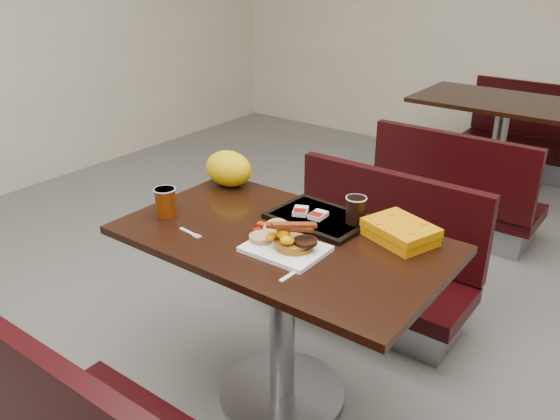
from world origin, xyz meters
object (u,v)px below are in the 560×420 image
Objects in this scene: knife at (297,271)px; tray at (320,218)px; table_near at (282,321)px; coffee_cup_near at (166,202)px; clamshell at (400,232)px; platter at (286,249)px; pancake_stack at (294,244)px; hashbrown_sleeve_left at (301,211)px; hashbrown_sleeve_right at (318,215)px; table_far at (497,152)px; bench_far_n at (525,131)px; coffee_cup_far at (356,210)px; paper_bag at (229,168)px; fork at (187,231)px; bench_far_s at (461,182)px; bench_near_n at (369,256)px.

tray reaches higher than knife.
tray reaches higher than table_near.
clamshell is at bearing 23.32° from coffee_cup_near.
platter is 2.04× the size of pancake_stack.
table_near is 0.42m from pancake_stack.
hashbrown_sleeve_left is (-0.23, 0.34, 0.03)m from knife.
hashbrown_sleeve_right is at bearing 105.03° from pancake_stack.
table_far is 4.46× the size of platter.
coffee_cup_far is at bearing -86.80° from bench_far_n.
table_near is at bearing -126.88° from coffee_cup_far.
tray is 0.53m from paper_bag.
knife reaches higher than table_near.
fork reaches higher than bench_far_n.
bench_far_n is (0.00, 0.70, -0.02)m from table_far.
table_near is 1.20× the size of bench_far_n.
hashbrown_sleeve_right is (-0.07, 0.25, -0.00)m from pancake_stack.
fork is at bearing -98.26° from bench_far_s.
bench_near_n is 8.88× the size of fork.
bench_far_n is at bearing 90.00° from table_far.
knife is 0.38m from hashbrown_sleeve_right.
bench_far_n is 8.88× the size of fork.
table_far is at bearing 94.14° from coffee_cup_far.
bench_near_n and bench_far_s have the same top height.
hashbrown_sleeve_left reaches higher than bench_far_s.
tray is at bearing -154.53° from clamshell.
clamshell is (0.36, -1.67, 0.42)m from bench_far_s.
coffee_cup_near is (-0.47, -3.43, 0.45)m from bench_far_n.
hashbrown_sleeve_right is at bearing -18.13° from hashbrown_sleeve_left.
coffee_cup_near is 0.53m from hashbrown_sleeve_left.
table_near is at bearing -28.21° from paper_bag.
table_far is at bearing 92.24° from pancake_stack.
fork is (-0.30, -0.18, 0.38)m from table_near.
knife is (0.19, -2.77, 0.38)m from table_far.
bench_near_n is at bearing 95.34° from platter.
hashbrown_sleeve_right is at bearing -151.50° from clamshell.
knife is (0.11, -0.09, -0.01)m from platter.
clamshell is at bearing 48.08° from platter.
coffee_cup_near is 1.11× the size of coffee_cup_far.
hashbrown_sleeve_right is at bearing 31.11° from coffee_cup_near.
platter is at bearing -83.33° from hashbrown_sleeve_right.
fork is 0.78m from clamshell.
platter is at bearing -84.38° from bench_near_n.
paper_bag is (-0.49, 0.26, 0.45)m from table_near.
knife is at bearing -32.65° from paper_bag.
platter is 0.14m from knife.
bench_near_n is at bearing 60.54° from hashbrown_sleeve_left.
pancake_stack is 0.14m from knife.
paper_bag reaches higher than clamshell.
bench_near_n is 1.90m from table_far.
platter is (0.08, -0.08, 0.38)m from table_near.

